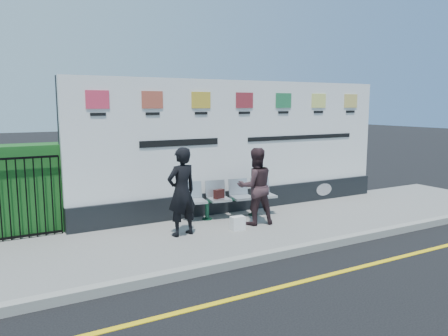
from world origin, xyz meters
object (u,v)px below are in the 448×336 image
(billboard, at_px, (242,155))
(woman_right, at_px, (255,186))
(bench, at_px, (231,207))
(woman_left, at_px, (182,192))

(billboard, xyz_separation_m, woman_right, (-0.44, -1.24, -0.51))
(bench, xyz_separation_m, woman_right, (0.17, -0.72, 0.57))
(bench, distance_m, woman_right, 0.93)
(billboard, xyz_separation_m, woman_left, (-2.08, -1.22, -0.46))
(bench, xyz_separation_m, woman_left, (-1.47, -0.71, 0.62))
(woman_right, bearing_deg, bench, -66.15)
(woman_left, distance_m, woman_right, 1.64)
(bench, distance_m, woman_left, 1.75)
(billboard, bearing_deg, woman_left, -149.53)
(woman_right, bearing_deg, billboard, -98.92)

